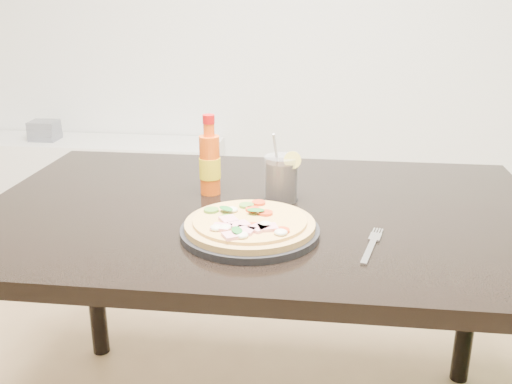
# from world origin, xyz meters

# --- Properties ---
(dining_table) EXTENTS (1.40, 0.90, 0.75)m
(dining_table) POSITION_xyz_m (0.31, 0.53, 0.67)
(dining_table) COLOR black
(dining_table) RESTS_ON ground
(plate) EXTENTS (0.31, 0.31, 0.02)m
(plate) POSITION_xyz_m (0.30, 0.35, 0.76)
(plate) COLOR black
(plate) RESTS_ON dining_table
(pizza) EXTENTS (0.29, 0.29, 0.03)m
(pizza) POSITION_xyz_m (0.30, 0.35, 0.78)
(pizza) COLOR tan
(pizza) RESTS_ON plate
(hot_sauce_bottle) EXTENTS (0.06, 0.06, 0.21)m
(hot_sauce_bottle) POSITION_xyz_m (0.16, 0.61, 0.83)
(hot_sauce_bottle) COLOR #EA520D
(hot_sauce_bottle) RESTS_ON dining_table
(cola_cup) EXTENTS (0.09, 0.09, 0.18)m
(cola_cup) POSITION_xyz_m (0.35, 0.58, 0.81)
(cola_cup) COLOR black
(cola_cup) RESTS_ON dining_table
(fork) EXTENTS (0.06, 0.19, 0.00)m
(fork) POSITION_xyz_m (0.56, 0.32, 0.75)
(fork) COLOR silver
(fork) RESTS_ON dining_table
(media_console) EXTENTS (1.40, 0.34, 0.50)m
(media_console) POSITION_xyz_m (-0.80, 2.07, 0.25)
(media_console) COLOR white
(media_console) RESTS_ON ground
(cd_stack) EXTENTS (0.14, 0.12, 0.10)m
(cd_stack) POSITION_xyz_m (-1.05, 2.05, 0.55)
(cd_stack) COLOR slate
(cd_stack) RESTS_ON media_console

